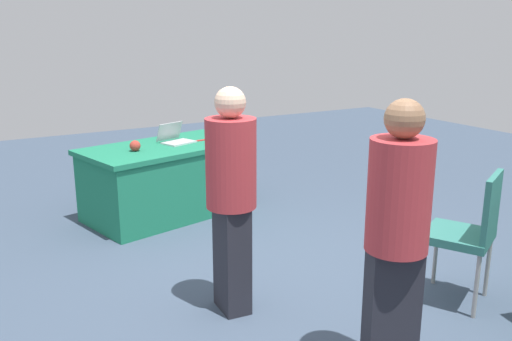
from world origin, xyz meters
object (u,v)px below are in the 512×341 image
at_px(person_presenter, 231,191).
at_px(yarn_ball, 135,146).
at_px(laptop_silver, 176,139).
at_px(scissors_red, 198,141).
at_px(table_foreground, 167,180).
at_px(person_attendee_standing, 397,230).
at_px(chair_tucked_left, 470,228).

xyz_separation_m(person_presenter, yarn_ball, (0.02, -2.03, -0.06)).
distance_m(laptop_silver, yarn_ball, 0.53).
bearing_deg(scissors_red, laptop_silver, -16.69).
relative_size(person_presenter, yarn_ball, 14.63).
distance_m(table_foreground, scissors_red, 0.54).
bearing_deg(person_presenter, person_attendee_standing, -154.91).
xyz_separation_m(table_foreground, chair_tucked_left, (-1.15, 2.90, 0.19)).
bearing_deg(yarn_ball, laptop_silver, -160.23).
height_order(person_presenter, scissors_red, person_presenter).
height_order(chair_tucked_left, person_presenter, person_presenter).
relative_size(person_presenter, laptop_silver, 3.96).
distance_m(chair_tucked_left, yarn_ball, 3.17).
bearing_deg(scissors_red, table_foreground, -4.49).
xyz_separation_m(person_attendee_standing, scissors_red, (-0.30, -3.29, -0.13)).
bearing_deg(table_foreground, scissors_red, -176.86).
relative_size(table_foreground, scissors_red, 10.26).
distance_m(chair_tucked_left, scissors_red, 3.02).
xyz_separation_m(table_foreground, person_presenter, (0.34, 2.15, 0.49)).
relative_size(chair_tucked_left, person_attendee_standing, 0.61).
relative_size(laptop_silver, scissors_red, 2.20).
height_order(chair_tucked_left, laptop_silver, chair_tucked_left).
bearing_deg(table_foreground, chair_tucked_left, 111.73).
height_order(person_attendee_standing, scissors_red, person_attendee_standing).
bearing_deg(scissors_red, yarn_ball, 3.24).
bearing_deg(scissors_red, chair_tucked_left, 97.16).
bearing_deg(chair_tucked_left, yarn_ball, 91.37).
xyz_separation_m(person_presenter, scissors_red, (-0.72, -2.17, -0.11)).
bearing_deg(chair_tucked_left, table_foreground, 84.55).
bearing_deg(table_foreground, person_presenter, 81.02).
bearing_deg(yarn_ball, person_presenter, 90.45).
height_order(person_presenter, person_attendee_standing, person_attendee_standing).
xyz_separation_m(laptop_silver, scissors_red, (-0.24, 0.04, -0.04)).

